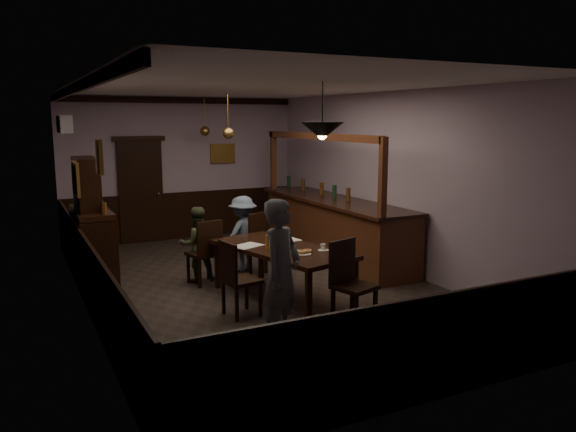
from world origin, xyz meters
TOP-DOWN VIEW (x-y plane):
  - room at (0.00, 0.00)m, footprint 5.01×8.01m
  - dining_table at (0.07, -0.69)m, footprint 1.51×2.38m
  - chair_far_left at (-0.68, 0.43)m, footprint 0.53×0.53m
  - chair_far_right at (0.21, 0.65)m, footprint 0.59×0.59m
  - chair_near at (0.39, -1.97)m, footprint 0.57×0.57m
  - chair_side at (-0.79, -1.10)m, footprint 0.49×0.49m
  - person_standing at (-0.64, -2.16)m, footprint 0.73×0.68m
  - person_seated_left at (-0.74, 0.70)m, footprint 0.58×0.45m
  - person_seated_right at (0.13, 0.92)m, footprint 0.93×0.71m
  - newspaper_left at (-0.34, -0.41)m, footprint 0.50×0.44m
  - newspaper_right at (0.31, -0.33)m, footprint 0.46×0.36m
  - napkin at (0.12, -0.96)m, footprint 0.18×0.18m
  - saucer at (0.49, -1.15)m, footprint 0.15×0.15m
  - coffee_cup at (0.50, -1.11)m, footprint 0.10×0.10m
  - pastry_plate at (0.13, -1.22)m, footprint 0.22×0.22m
  - pastry_ring_a at (0.12, -1.20)m, footprint 0.13×0.13m
  - pastry_ring_b at (0.22, -1.19)m, footprint 0.13×0.13m
  - soda_can at (0.16, -0.73)m, footprint 0.07×0.07m
  - beer_glass at (-0.16, -0.72)m, footprint 0.06×0.06m
  - water_glass at (0.17, -0.62)m, footprint 0.06×0.06m
  - pepper_mill at (-0.12, -1.46)m, footprint 0.04×0.04m
  - sideboard at (-2.21, 1.42)m, footprint 0.53×1.48m
  - bar_counter at (1.99, 1.04)m, footprint 0.95×4.09m
  - door_back at (-0.90, 3.95)m, footprint 0.90×0.06m
  - ac_unit at (-2.38, 2.90)m, footprint 0.20×0.85m
  - picture_left_small at (-2.46, -1.60)m, footprint 0.04×0.28m
  - picture_left_large at (-2.46, 0.80)m, footprint 0.04×0.62m
  - picture_back at (0.90, 3.96)m, footprint 0.55×0.04m
  - pendant_iron at (0.27, -1.47)m, footprint 0.56×0.56m
  - pendant_brass_mid at (0.10, 1.45)m, footprint 0.20×0.20m
  - pendant_brass_far at (0.30, 3.32)m, footprint 0.20×0.20m

SIDE VIEW (x-z plane):
  - chair_side at x=-0.79m, z-range 0.05..1.05m
  - chair_far_left at x=-0.68m, z-range 0.05..1.07m
  - chair_far_right at x=0.21m, z-range 0.05..1.10m
  - chair_near at x=0.39m, z-range 0.05..1.11m
  - bar_counter at x=1.99m, z-range -0.57..1.73m
  - person_seated_left at x=-0.74m, z-range 0.00..1.19m
  - person_seated_right at x=0.13m, z-range 0.00..1.28m
  - dining_table at x=0.07m, z-range 0.31..1.06m
  - napkin at x=0.12m, z-range 0.75..0.75m
  - newspaper_left at x=-0.34m, z-range 0.75..0.76m
  - newspaper_right at x=0.31m, z-range 0.75..0.76m
  - saucer at x=0.49m, z-range 0.75..0.76m
  - pastry_plate at x=0.13m, z-range 0.75..0.76m
  - sideboard at x=-2.21m, z-range -0.19..1.76m
  - pastry_ring_a at x=0.12m, z-range 0.77..0.81m
  - pastry_ring_b at x=0.22m, z-range 0.77..0.81m
  - coffee_cup at x=0.50m, z-range 0.76..0.84m
  - soda_can at x=0.16m, z-range 0.75..0.87m
  - pepper_mill at x=-0.12m, z-range 0.75..0.89m
  - water_glass at x=0.17m, z-range 0.75..0.90m
  - person_standing at x=-0.64m, z-range 0.00..1.67m
  - beer_glass at x=-0.16m, z-range 0.75..0.95m
  - door_back at x=-0.90m, z-range 0.00..2.10m
  - room at x=0.00m, z-range -0.01..3.01m
  - picture_left_large at x=-2.46m, z-range 1.46..1.94m
  - picture_back at x=0.90m, z-range 1.59..2.01m
  - picture_left_small at x=-2.46m, z-range 1.97..2.33m
  - pendant_brass_mid at x=0.10m, z-range 1.89..2.70m
  - pendant_brass_far at x=0.30m, z-range 1.89..2.70m
  - pendant_iron at x=0.27m, z-range 2.03..2.75m
  - ac_unit at x=-2.38m, z-range 2.30..2.60m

